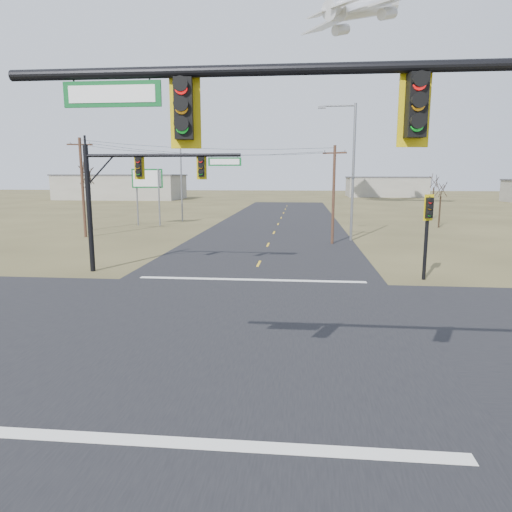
{
  "coord_description": "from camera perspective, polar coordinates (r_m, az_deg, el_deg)",
  "views": [
    {
      "loc": [
        2.57,
        -15.86,
        5.43
      ],
      "look_at": [
        0.91,
        1.0,
        2.45
      ],
      "focal_mm": 32.0,
      "sensor_mm": 36.0,
      "label": 1
    }
  ],
  "objects": [
    {
      "name": "warehouse_left",
      "position": [
        114.13,
        -16.45,
        8.22
      ],
      "size": [
        28.0,
        14.0,
        5.5
      ],
      "primitive_type": "cube",
      "color": "#9C988A",
      "rests_on": "ground"
    },
    {
      "name": "bare_tree_d",
      "position": [
        62.37,
        21.39,
        8.78
      ],
      "size": [
        3.05,
        3.05,
        6.05
      ],
      "rotation": [
        0.0,
        0.0,
        -0.44
      ],
      "color": "black",
      "rests_on": "ground"
    },
    {
      "name": "bare_tree_a",
      "position": [
        49.2,
        -20.43,
        9.69
      ],
      "size": [
        3.83,
        3.83,
        7.23
      ],
      "rotation": [
        0.0,
        0.0,
        0.37
      ],
      "color": "black",
      "rests_on": "ground"
    },
    {
      "name": "utility_pole_near",
      "position": [
        37.15,
        9.67,
        7.81
      ],
      "size": [
        1.85,
        0.72,
        7.81
      ],
      "rotation": [
        0.0,
        0.0,
        -0.32
      ],
      "color": "#4D3021",
      "rests_on": "ground"
    },
    {
      "name": "road_ns",
      "position": [
        16.95,
        -3.43,
        -8.68
      ],
      "size": [
        14.0,
        160.0,
        0.02
      ],
      "primitive_type": "cube",
      "color": "black",
      "rests_on": "ground"
    },
    {
      "name": "stop_bar_far",
      "position": [
        24.11,
        -0.63,
        -2.97
      ],
      "size": [
        12.0,
        0.4,
        0.01
      ],
      "primitive_type": "cube",
      "color": "silver",
      "rests_on": "road_ns"
    },
    {
      "name": "highway_sign",
      "position": [
        51.89,
        -13.4,
        8.54
      ],
      "size": [
        3.24,
        0.85,
        6.2
      ],
      "rotation": [
        0.0,
        0.0,
        0.23
      ],
      "color": "slate",
      "rests_on": "ground"
    },
    {
      "name": "mast_arm_near",
      "position": [
        8.57,
        22.07,
        10.82
      ],
      "size": [
        11.33,
        0.48,
        7.82
      ],
      "rotation": [
        0.0,
        0.0,
        0.14
      ],
      "color": "black",
      "rests_on": "ground"
    },
    {
      "name": "bare_tree_c",
      "position": [
        52.28,
        22.14,
        7.83
      ],
      "size": [
        2.85,
        2.85,
        5.28
      ],
      "rotation": [
        0.0,
        0.0,
        0.34
      ],
      "color": "black",
      "rests_on": "ground"
    },
    {
      "name": "ground",
      "position": [
        16.95,
        -3.43,
        -8.72
      ],
      "size": [
        320.0,
        320.0,
        0.0
      ],
      "primitive_type": "plane",
      "color": "brown",
      "rests_on": "ground"
    },
    {
      "name": "streetlight_a",
      "position": [
        39.3,
        11.72,
        11.08
      ],
      "size": [
        3.14,
        0.33,
        11.26
      ],
      "rotation": [
        0.0,
        0.0,
        -0.08
      ],
      "color": "slate",
      "rests_on": "ground"
    },
    {
      "name": "road_ew",
      "position": [
        16.95,
        -3.43,
        -8.69
      ],
      "size": [
        160.0,
        14.0,
        0.02
      ],
      "primitive_type": "cube",
      "color": "black",
      "rests_on": "ground"
    },
    {
      "name": "warehouse_mid",
      "position": [
        127.87,
        15.9,
        8.28
      ],
      "size": [
        20.0,
        12.0,
        5.0
      ],
      "primitive_type": "cube",
      "color": "#9C988A",
      "rests_on": "ground"
    },
    {
      "name": "stop_bar_near",
      "position": [
        10.27,
        -10.5,
        -21.9
      ],
      "size": [
        12.0,
        0.4,
        0.01
      ],
      "primitive_type": "cube",
      "color": "silver",
      "rests_on": "road_ns"
    },
    {
      "name": "mast_arm_far",
      "position": [
        26.38,
        -14.46,
        9.07
      ],
      "size": [
        8.84,
        0.54,
        7.14
      ],
      "rotation": [
        0.0,
        0.0,
        0.28
      ],
      "color": "black",
      "rests_on": "ground"
    },
    {
      "name": "utility_pole_far",
      "position": [
        43.61,
        -20.87,
        8.19
      ],
      "size": [
        2.03,
        0.89,
        8.73
      ],
      "rotation": [
        0.0,
        0.0,
        0.37
      ],
      "color": "#4D3021",
      "rests_on": "ground"
    },
    {
      "name": "pedestal_signal_ne",
      "position": [
        25.23,
        20.72,
        4.46
      ],
      "size": [
        0.67,
        0.59,
        4.52
      ],
      "rotation": [
        0.0,
        0.0,
        0.4
      ],
      "color": "black",
      "rests_on": "ground"
    },
    {
      "name": "jet_airliner",
      "position": [
        82.96,
        13.23,
        27.96
      ],
      "size": [
        25.29,
        25.17,
        12.15
      ],
      "rotation": [
        0.0,
        -0.28,
        0.72
      ],
      "color": "silver"
    },
    {
      "name": "streetlight_c",
      "position": [
        55.69,
        -9.12,
        9.43
      ],
      "size": [
        2.51,
        0.35,
        8.96
      ],
      "rotation": [
        0.0,
        0.0,
        -0.28
      ],
      "color": "slate",
      "rests_on": "ground"
    },
    {
      "name": "bare_tree_b",
      "position": [
        61.71,
        -20.47,
        8.64
      ],
      "size": [
        2.31,
        2.31,
        5.83
      ],
      "rotation": [
        0.0,
        0.0,
        -0.01
      ],
      "color": "black",
      "rests_on": "ground"
    }
  ]
}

